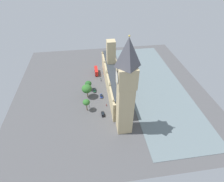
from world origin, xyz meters
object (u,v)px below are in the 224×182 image
(street_lamp_slot_10, at_px, (89,103))
(car_dark_green_near_tower, at_px, (95,90))
(car_blue_trailing, at_px, (101,96))
(car_black_kerbside, at_px, (103,114))
(parliament_building, at_px, (113,78))
(clock_tower, at_px, (126,89))
(pedestrian_leading, at_px, (101,78))
(double_decker_bus_by_river_gate, at_px, (96,71))
(plane_tree_corner, at_px, (88,84))
(plane_tree_under_trees, at_px, (86,102))
(pedestrian_far_end, at_px, (101,80))
(pedestrian_midblock, at_px, (106,105))
(plane_tree_opposite_hall, at_px, (87,89))

(street_lamp_slot_10, bearing_deg, car_dark_green_near_tower, -104.92)
(car_blue_trailing, height_order, car_black_kerbside, same)
(parliament_building, height_order, car_dark_green_near_tower, parliament_building)
(parliament_building, bearing_deg, clock_tower, 90.37)
(pedestrian_leading, bearing_deg, double_decker_bus_by_river_gate, 64.85)
(pedestrian_leading, bearing_deg, parliament_building, -98.01)
(plane_tree_corner, bearing_deg, car_black_kerbside, 105.85)
(double_decker_bus_by_river_gate, relative_size, car_black_kerbside, 2.30)
(car_dark_green_near_tower, bearing_deg, plane_tree_under_trees, 73.77)
(double_decker_bus_by_river_gate, xyz_separation_m, pedestrian_leading, (-2.94, 9.01, -1.89))
(parliament_building, distance_m, plane_tree_corner, 18.92)
(car_dark_green_near_tower, xyz_separation_m, plane_tree_under_trees, (6.22, 19.69, 6.07))
(clock_tower, relative_size, car_dark_green_near_tower, 12.80)
(pedestrian_far_end, bearing_deg, street_lamp_slot_10, -50.53)
(pedestrian_midblock, relative_size, street_lamp_slot_10, 0.26)
(pedestrian_far_end, bearing_deg, car_dark_green_near_tower, -57.46)
(car_dark_green_near_tower, xyz_separation_m, street_lamp_slot_10, (4.65, 17.45, 3.36))
(pedestrian_midblock, distance_m, plane_tree_opposite_hall, 18.04)
(double_decker_bus_by_river_gate, distance_m, pedestrian_leading, 9.66)
(pedestrian_midblock, bearing_deg, plane_tree_corner, 179.00)
(car_black_kerbside, bearing_deg, pedestrian_midblock, 65.28)
(clock_tower, xyz_separation_m, plane_tree_opposite_hall, (20.15, -32.15, -22.22))
(clock_tower, xyz_separation_m, pedestrian_far_end, (8.66, -50.10, -28.84))
(parliament_building, bearing_deg, pedestrian_leading, -54.76)
(car_black_kerbside, relative_size, pedestrian_leading, 2.74)
(pedestrian_far_end, xyz_separation_m, plane_tree_opposite_hall, (11.49, 17.96, 6.62))
(double_decker_bus_by_river_gate, height_order, car_black_kerbside, double_decker_bus_by_river_gate)
(car_blue_trailing, distance_m, pedestrian_far_end, 19.47)
(pedestrian_far_end, bearing_deg, pedestrian_midblock, -28.96)
(plane_tree_under_trees, height_order, street_lamp_slot_10, plane_tree_under_trees)
(parliament_building, relative_size, pedestrian_midblock, 43.43)
(pedestrian_leading, height_order, pedestrian_midblock, pedestrian_leading)
(double_decker_bus_by_river_gate, bearing_deg, street_lamp_slot_10, 79.35)
(pedestrian_midblock, bearing_deg, car_dark_green_near_tower, 170.94)
(car_blue_trailing, bearing_deg, pedestrian_far_end, 84.83)
(double_decker_bus_by_river_gate, relative_size, pedestrian_leading, 6.31)
(clock_tower, xyz_separation_m, car_blue_trailing, (10.36, -30.71, -28.69))
(car_dark_green_near_tower, height_order, street_lamp_slot_10, street_lamp_slot_10)
(car_black_kerbside, bearing_deg, clock_tower, -52.08)
(clock_tower, xyz_separation_m, plane_tree_corner, (18.94, -40.29, -23.94))
(car_blue_trailing, bearing_deg, pedestrian_midblock, -76.17)
(pedestrian_midblock, relative_size, plane_tree_opposite_hall, 0.15)
(parliament_building, distance_m, clock_tower, 46.04)
(pedestrian_far_end, xyz_separation_m, street_lamp_slot_10, (10.71, 29.37, 3.51))
(plane_tree_corner, bearing_deg, double_decker_bus_by_river_gate, -108.75)
(clock_tower, distance_m, pedestrian_leading, 60.85)
(plane_tree_opposite_hall, bearing_deg, pedestrian_leading, -118.97)
(pedestrian_midblock, distance_m, street_lamp_slot_10, 12.04)
(pedestrian_far_end, relative_size, plane_tree_corner, 0.21)
(clock_tower, distance_m, car_dark_green_near_tower, 49.98)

